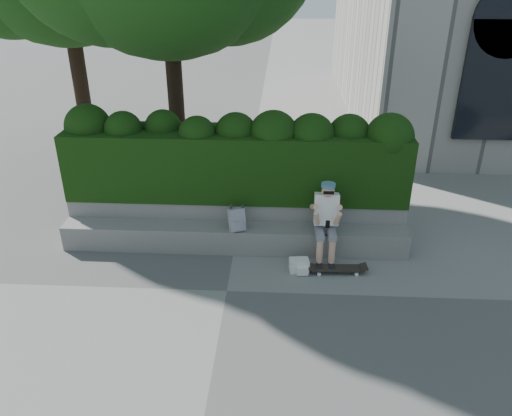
# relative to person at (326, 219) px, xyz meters

# --- Properties ---
(ground) EXTENTS (80.00, 80.00, 0.00)m
(ground) POSITION_rel_person_xyz_m (-1.56, -1.07, -0.75)
(ground) COLOR slate
(ground) RESTS_ON ground
(bench_ledge) EXTENTS (6.00, 0.45, 0.45)m
(bench_ledge) POSITION_rel_person_xyz_m (-1.56, 0.18, -0.53)
(bench_ledge) COLOR gray
(bench_ledge) RESTS_ON ground
(planter_wall) EXTENTS (6.00, 0.50, 0.75)m
(planter_wall) POSITION_rel_person_xyz_m (-1.56, 0.66, -0.38)
(planter_wall) COLOR gray
(planter_wall) RESTS_ON ground
(hedge) EXTENTS (6.00, 1.00, 1.20)m
(hedge) POSITION_rel_person_xyz_m (-1.56, 0.88, 0.60)
(hedge) COLOR black
(hedge) RESTS_ON planter_wall
(person) EXTENTS (0.40, 0.76, 1.38)m
(person) POSITION_rel_person_xyz_m (0.00, 0.00, 0.00)
(person) COLOR slate
(person) RESTS_ON ground
(skateboard) EXTENTS (0.88, 0.26, 0.09)m
(skateboard) POSITION_rel_person_xyz_m (0.19, -0.46, -0.68)
(skateboard) COLOR black
(skateboard) RESTS_ON ground
(backpack_plaid) EXTENTS (0.30, 0.24, 0.39)m
(backpack_plaid) POSITION_rel_person_xyz_m (-1.50, 0.08, -0.11)
(backpack_plaid) COLOR #B6B6BB
(backpack_plaid) RESTS_ON bench_ledge
(backpack_ground) EXTENTS (0.34, 0.25, 0.20)m
(backpack_ground) POSITION_rel_person_xyz_m (-0.43, -0.44, -0.65)
(backpack_ground) COLOR silver
(backpack_ground) RESTS_ON ground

